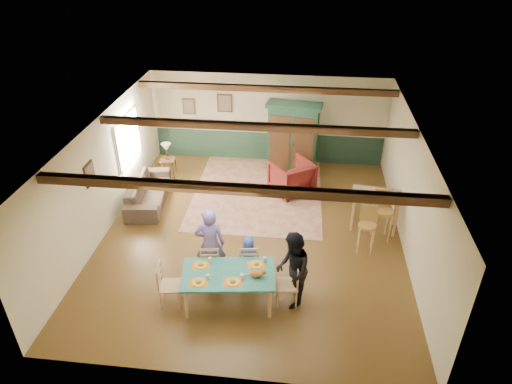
# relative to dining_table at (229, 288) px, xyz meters

# --- Properties ---
(floor) EXTENTS (8.00, 8.00, 0.00)m
(floor) POSITION_rel_dining_table_xyz_m (0.18, 2.29, -0.37)
(floor) COLOR #4D3315
(floor) RESTS_ON ground
(wall_back) EXTENTS (7.00, 0.02, 2.70)m
(wall_back) POSITION_rel_dining_table_xyz_m (0.18, 6.29, 0.98)
(wall_back) COLOR beige
(wall_back) RESTS_ON floor
(wall_left) EXTENTS (0.02, 8.00, 2.70)m
(wall_left) POSITION_rel_dining_table_xyz_m (-3.32, 2.29, 0.98)
(wall_left) COLOR beige
(wall_left) RESTS_ON floor
(wall_right) EXTENTS (0.02, 8.00, 2.70)m
(wall_right) POSITION_rel_dining_table_xyz_m (3.68, 2.29, 0.98)
(wall_right) COLOR beige
(wall_right) RESTS_ON floor
(ceiling) EXTENTS (7.00, 8.00, 0.02)m
(ceiling) POSITION_rel_dining_table_xyz_m (0.18, 2.29, 2.33)
(ceiling) COLOR white
(ceiling) RESTS_ON wall_back
(wainscot_back) EXTENTS (6.95, 0.03, 0.90)m
(wainscot_back) POSITION_rel_dining_table_xyz_m (0.18, 6.27, 0.08)
(wainscot_back) COLOR #1D3527
(wainscot_back) RESTS_ON floor
(ceiling_beam_front) EXTENTS (6.95, 0.16, 0.16)m
(ceiling_beam_front) POSITION_rel_dining_table_xyz_m (0.18, -0.01, 2.24)
(ceiling_beam_front) COLOR black
(ceiling_beam_front) RESTS_ON ceiling
(ceiling_beam_mid) EXTENTS (6.95, 0.16, 0.16)m
(ceiling_beam_mid) POSITION_rel_dining_table_xyz_m (0.18, 2.69, 2.24)
(ceiling_beam_mid) COLOR black
(ceiling_beam_mid) RESTS_ON ceiling
(ceiling_beam_back) EXTENTS (6.95, 0.16, 0.16)m
(ceiling_beam_back) POSITION_rel_dining_table_xyz_m (0.18, 5.29, 2.24)
(ceiling_beam_back) COLOR black
(ceiling_beam_back) RESTS_ON ceiling
(window_left) EXTENTS (0.06, 1.60, 1.30)m
(window_left) POSITION_rel_dining_table_xyz_m (-3.29, 3.99, 1.18)
(window_left) COLOR white
(window_left) RESTS_ON wall_left
(picture_left_wall) EXTENTS (0.04, 0.42, 0.52)m
(picture_left_wall) POSITION_rel_dining_table_xyz_m (-3.29, 1.69, 1.38)
(picture_left_wall) COLOR gray
(picture_left_wall) RESTS_ON wall_left
(picture_back_a) EXTENTS (0.45, 0.04, 0.55)m
(picture_back_a) POSITION_rel_dining_table_xyz_m (-1.12, 6.26, 1.43)
(picture_back_a) COLOR gray
(picture_back_a) RESTS_ON wall_back
(picture_back_b) EXTENTS (0.38, 0.04, 0.48)m
(picture_back_b) POSITION_rel_dining_table_xyz_m (-2.22, 6.26, 1.28)
(picture_back_b) COLOR gray
(picture_back_b) RESTS_ON wall_back
(dining_table) EXTENTS (1.87, 1.19, 0.73)m
(dining_table) POSITION_rel_dining_table_xyz_m (0.00, 0.00, 0.00)
(dining_table) COLOR #216A5B
(dining_table) RESTS_ON floor
(dining_chair_far_left) EXTENTS (0.46, 0.48, 0.93)m
(dining_chair_far_left) POSITION_rel_dining_table_xyz_m (-0.48, 0.65, 0.10)
(dining_chair_far_left) COLOR tan
(dining_chair_far_left) RESTS_ON floor
(dining_chair_far_right) EXTENTS (0.46, 0.48, 0.93)m
(dining_chair_far_right) POSITION_rel_dining_table_xyz_m (0.30, 0.75, 0.10)
(dining_chair_far_right) COLOR tan
(dining_chair_far_right) RESTS_ON floor
(dining_chair_end_left) EXTENTS (0.48, 0.46, 0.93)m
(dining_chair_end_left) POSITION_rel_dining_table_xyz_m (-1.11, -0.14, 0.10)
(dining_chair_end_left) COLOR tan
(dining_chair_end_left) RESTS_ON floor
(dining_chair_end_right) EXTENTS (0.48, 0.46, 0.93)m
(dining_chair_end_right) POSITION_rel_dining_table_xyz_m (1.11, 0.14, 0.10)
(dining_chair_end_right) COLOR tan
(dining_chair_end_right) RESTS_ON floor
(person_man) EXTENTS (0.66, 0.48, 1.68)m
(person_man) POSITION_rel_dining_table_xyz_m (-0.49, 0.72, 0.48)
(person_man) COLOR #7060A6
(person_man) RESTS_ON floor
(person_woman) EXTENTS (0.70, 0.85, 1.61)m
(person_woman) POSITION_rel_dining_table_xyz_m (1.21, 0.16, 0.44)
(person_woman) COLOR black
(person_woman) RESTS_ON floor
(person_child) EXTENTS (0.52, 0.37, 0.98)m
(person_child) POSITION_rel_dining_table_xyz_m (0.29, 0.82, 0.12)
(person_child) COLOR #2A45AA
(person_child) RESTS_ON floor
(cat) EXTENTS (0.37, 0.18, 0.18)m
(cat) POSITION_rel_dining_table_xyz_m (0.54, -0.03, 0.45)
(cat) COLOR #D16524
(cat) RESTS_ON dining_table
(place_setting_near_left) EXTENTS (0.42, 0.34, 0.11)m
(place_setting_near_left) POSITION_rel_dining_table_xyz_m (-0.50, -0.31, 0.42)
(place_setting_near_left) COLOR gold
(place_setting_near_left) RESTS_ON dining_table
(place_setting_near_center) EXTENTS (0.42, 0.34, 0.11)m
(place_setting_near_center) POSITION_rel_dining_table_xyz_m (0.13, -0.23, 0.42)
(place_setting_near_center) COLOR gold
(place_setting_near_center) RESTS_ON dining_table
(place_setting_far_left) EXTENTS (0.42, 0.34, 0.11)m
(place_setting_far_left) POSITION_rel_dining_table_xyz_m (-0.56, 0.17, 0.42)
(place_setting_far_left) COLOR gold
(place_setting_far_left) RESTS_ON dining_table
(place_setting_far_right) EXTENTS (0.42, 0.34, 0.11)m
(place_setting_far_right) POSITION_rel_dining_table_xyz_m (0.50, 0.31, 0.42)
(place_setting_far_right) COLOR gold
(place_setting_far_right) RESTS_ON dining_table
(area_rug) EXTENTS (3.52, 4.16, 0.01)m
(area_rug) POSITION_rel_dining_table_xyz_m (0.10, 4.24, -0.36)
(area_rug) COLOR #C9B691
(area_rug) RESTS_ON floor
(armoire) EXTENTS (1.59, 0.81, 2.15)m
(armoire) POSITION_rel_dining_table_xyz_m (0.97, 5.51, 0.71)
(armoire) COLOR #153524
(armoire) RESTS_ON floor
(armchair) EXTENTS (1.40, 1.40, 0.93)m
(armchair) POSITION_rel_dining_table_xyz_m (1.00, 4.39, 0.10)
(armchair) COLOR #410D0E
(armchair) RESTS_ON floor
(sofa) EXTENTS (1.15, 2.31, 0.65)m
(sofa) POSITION_rel_dining_table_xyz_m (-2.74, 3.45, -0.04)
(sofa) COLOR #3C3025
(sofa) RESTS_ON floor
(end_table) EXTENTS (0.47, 0.47, 0.53)m
(end_table) POSITION_rel_dining_table_xyz_m (-2.61, 4.93, -0.10)
(end_table) COLOR black
(end_table) RESTS_ON floor
(table_lamp) EXTENTS (0.28, 0.28, 0.49)m
(table_lamp) POSITION_rel_dining_table_xyz_m (-2.61, 4.93, 0.41)
(table_lamp) COLOR tan
(table_lamp) RESTS_ON end_table
(counter_table) EXTENTS (1.23, 0.82, 0.95)m
(counter_table) POSITION_rel_dining_table_xyz_m (3.06, 2.91, 0.11)
(counter_table) COLOR #B7A68E
(counter_table) RESTS_ON floor
(bar_stool_left) EXTENTS (0.44, 0.47, 1.11)m
(bar_stool_left) POSITION_rel_dining_table_xyz_m (2.78, 1.97, 0.19)
(bar_stool_left) COLOR #AE8944
(bar_stool_left) RESTS_ON floor
(bar_stool_right) EXTENTS (0.48, 0.52, 1.25)m
(bar_stool_right) POSITION_rel_dining_table_xyz_m (3.18, 2.46, 0.26)
(bar_stool_right) COLOR #AE8944
(bar_stool_right) RESTS_ON floor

